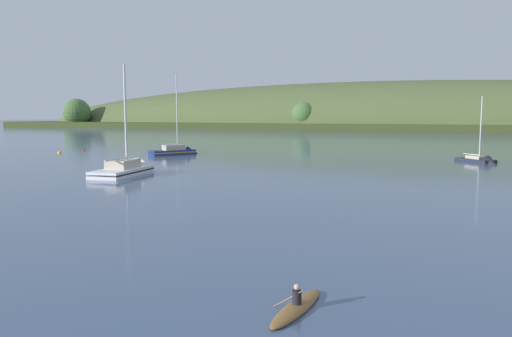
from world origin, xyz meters
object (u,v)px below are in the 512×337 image
object	(u,v)px
sailboat_outer_reach	(128,172)
mooring_buoy_midchannel	(84,151)
mooring_buoy_foreground	(60,153)
sailboat_near_mooring	(480,162)
canoe_with_paddler	(297,307)
sailboat_midwater_white	(178,153)

from	to	relation	value
sailboat_outer_reach	mooring_buoy_midchannel	xyz separation A→B (m)	(-33.41, 22.64, -0.22)
sailboat_outer_reach	mooring_buoy_midchannel	world-z (taller)	sailboat_outer_reach
sailboat_outer_reach	mooring_buoy_foreground	world-z (taller)	sailboat_outer_reach
sailboat_near_mooring	mooring_buoy_midchannel	world-z (taller)	sailboat_near_mooring
sailboat_near_mooring	sailboat_outer_reach	bearing A→B (deg)	-94.68
sailboat_near_mooring	canoe_with_paddler	xyz separation A→B (m)	(-0.94, -59.60, 0.01)
sailboat_near_mooring	canoe_with_paddler	bearing A→B (deg)	-51.55
mooring_buoy_midchannel	sailboat_outer_reach	bearing A→B (deg)	-34.12
sailboat_midwater_white	sailboat_outer_reach	bearing A→B (deg)	-127.34
sailboat_outer_reach	mooring_buoy_foreground	xyz separation A→B (m)	(-32.55, 16.54, -0.22)
sailboat_midwater_white	mooring_buoy_midchannel	size ratio (longest dim) A/B	23.44
canoe_with_paddler	sailboat_near_mooring	bearing A→B (deg)	178.34
sailboat_near_mooring	mooring_buoy_foreground	distance (m)	68.30
sailboat_outer_reach	mooring_buoy_foreground	distance (m)	36.51
canoe_with_paddler	mooring_buoy_midchannel	distance (m)	81.32
sailboat_midwater_white	mooring_buoy_midchannel	bearing A→B (deg)	120.18
sailboat_midwater_white	canoe_with_paddler	size ratio (longest dim) A/B	3.86
sailboat_midwater_white	mooring_buoy_midchannel	world-z (taller)	sailboat_midwater_white
sailboat_outer_reach	sailboat_near_mooring	bearing A→B (deg)	-58.64
canoe_with_paddler	mooring_buoy_midchannel	xyz separation A→B (m)	(-65.82, 47.75, -0.10)
sailboat_outer_reach	canoe_with_paddler	world-z (taller)	sailboat_outer_reach
sailboat_outer_reach	sailboat_midwater_white	bearing A→B (deg)	12.56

